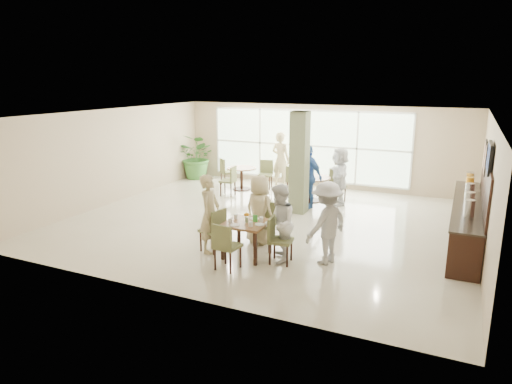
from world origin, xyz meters
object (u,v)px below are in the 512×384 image
at_px(teen_far, 259,210).
at_px(adult_a, 307,176).
at_px(potted_plant, 198,157).
at_px(teen_right, 279,224).
at_px(adult_standing, 281,160).
at_px(teen_left, 210,214).
at_px(adult_b, 340,176).
at_px(main_table, 247,227).
at_px(teen_standing, 327,223).
at_px(round_table_left, 242,173).
at_px(buffet_counter, 467,219).
at_px(round_table_right, 312,182).

height_order(teen_far, adult_a, adult_a).
bearing_deg(potted_plant, teen_right, -46.93).
distance_m(teen_right, adult_standing, 6.65).
bearing_deg(teen_left, adult_b, -23.83).
bearing_deg(teen_left, main_table, -92.24).
xyz_separation_m(teen_left, teen_standing, (2.44, 0.43, -0.01)).
xyz_separation_m(potted_plant, adult_standing, (3.29, 0.06, 0.12)).
bearing_deg(round_table_left, teen_left, -70.22).
bearing_deg(teen_far, adult_b, -84.46).
relative_size(teen_left, teen_standing, 1.01).
height_order(buffet_counter, teen_left, buffet_counter).
bearing_deg(teen_right, teen_standing, 88.15).
distance_m(teen_far, adult_standing, 5.62).
bearing_deg(round_table_left, potted_plant, 159.19).
bearing_deg(teen_standing, round_table_right, -135.02).
height_order(buffet_counter, teen_far, buffet_counter).
bearing_deg(adult_standing, round_table_left, 53.51).
xyz_separation_m(round_table_left, round_table_right, (2.61, -0.45, 0.03)).
height_order(main_table, teen_left, teen_left).
bearing_deg(adult_a, round_table_right, 120.55).
bearing_deg(adult_b, teen_right, -20.07).
height_order(potted_plant, adult_standing, adult_standing).
bearing_deg(adult_a, teen_standing, -42.06).
bearing_deg(teen_standing, adult_b, -144.96).
bearing_deg(adult_b, round_table_left, -117.64).
xyz_separation_m(teen_far, teen_right, (0.80, -0.81, 0.02)).
relative_size(main_table, teen_left, 0.52).
bearing_deg(adult_b, adult_a, -66.37).
distance_m(buffet_counter, teen_left, 5.82).
distance_m(potted_plant, teen_far, 7.25).
distance_m(buffet_counter, adult_b, 4.04).
height_order(teen_standing, adult_standing, adult_standing).
relative_size(buffet_counter, teen_right, 2.92).
distance_m(main_table, teen_standing, 1.65).
distance_m(main_table, teen_left, 0.87).
distance_m(buffet_counter, adult_a, 4.46).
bearing_deg(teen_standing, adult_standing, -126.85).
relative_size(buffet_counter, teen_standing, 2.79).
height_order(main_table, teen_standing, teen_standing).
xyz_separation_m(potted_plant, adult_a, (4.94, -2.04, 0.09)).
xyz_separation_m(potted_plant, teen_far, (4.93, -5.32, -0.05)).
xyz_separation_m(round_table_right, adult_a, (0.09, -0.73, 0.34)).
relative_size(round_table_right, teen_right, 0.71).
bearing_deg(main_table, round_table_left, 117.56).
relative_size(adult_a, adult_b, 1.08).
height_order(potted_plant, teen_far, potted_plant).
relative_size(potted_plant, adult_b, 0.98).
bearing_deg(teen_standing, teen_left, -56.36).
distance_m(round_table_left, adult_b, 3.50).
bearing_deg(main_table, round_table_right, 91.97).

